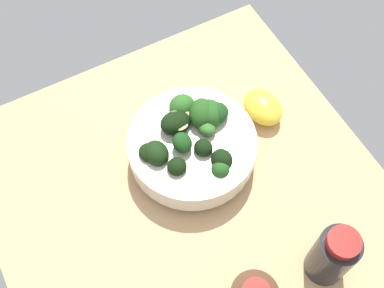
{
  "coord_description": "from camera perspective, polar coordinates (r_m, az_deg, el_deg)",
  "views": [
    {
      "loc": [
        13.59,
        26.65,
        68.15
      ],
      "look_at": [
        -3.42,
        -4.92,
        4.0
      ],
      "focal_mm": 46.29,
      "sensor_mm": 36.0,
      "label": 1
    }
  ],
  "objects": [
    {
      "name": "bowl_of_broccoli",
      "position": [
        0.74,
        -0.01,
        0.17
      ],
      "size": [
        19.25,
        19.25,
        9.2
      ],
      "color": "silver",
      "rests_on": "ground_plane"
    },
    {
      "name": "ground_plane",
      "position": [
        0.77,
        -0.51,
        -6.2
      ],
      "size": [
        56.47,
        56.47,
        4.56
      ],
      "primitive_type": "cube",
      "color": "tan"
    },
    {
      "name": "bottle_tall",
      "position": [
        0.68,
        15.9,
        -12.23
      ],
      "size": [
        5.4,
        5.4,
        11.33
      ],
      "color": "black",
      "rests_on": "ground_plane"
    },
    {
      "name": "lemon_wedge",
      "position": [
        0.8,
        8.17,
        4.22
      ],
      "size": [
        6.11,
        7.61,
        3.99
      ],
      "primitive_type": "ellipsoid",
      "rotation": [
        0.0,
        0.0,
        4.81
      ],
      "color": "yellow",
      "rests_on": "ground_plane"
    }
  ]
}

